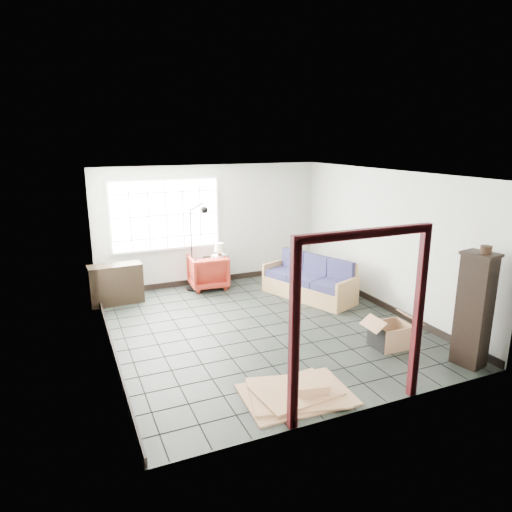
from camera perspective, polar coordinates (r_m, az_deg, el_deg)
name	(u,v)px	position (r m, az deg, el deg)	size (l,w,h in m)	color
ground	(263,326)	(7.95, 0.82, -8.78)	(5.50, 5.50, 0.00)	black
room_shell	(262,231)	(7.47, 0.78, 3.21)	(5.02, 5.52, 2.61)	silver
window_panel	(166,215)	(9.69, -11.22, 5.08)	(2.32, 0.08, 1.52)	silver
doorway_trim	(362,301)	(5.27, 13.07, -5.45)	(1.80, 0.08, 2.20)	#3B0D11
futon_sofa	(310,282)	(9.33, 6.81, -3.29)	(1.38, 2.05, 0.85)	olive
armchair	(208,270)	(9.86, -6.05, -1.73)	(0.77, 0.72, 0.80)	maroon
side_table	(216,264)	(9.89, -4.97, -1.01)	(0.70, 0.70, 0.61)	black
table_lamp	(220,248)	(9.75, -4.57, 0.99)	(0.31, 0.31, 0.37)	black
projector	(219,257)	(9.84, -4.62, -0.12)	(0.32, 0.28, 0.10)	silver
floor_lamp	(198,244)	(9.62, -7.25, 1.50)	(0.52, 0.32, 1.86)	black
console_shelf	(116,284)	(9.30, -17.10, -3.37)	(1.02, 0.43, 0.78)	black
tall_shelf	(474,309)	(7.07, 25.61, -6.00)	(0.43, 0.51, 1.65)	black
pot	(486,250)	(6.79, 26.82, 0.69)	(0.18, 0.18, 0.11)	black
open_box	(391,335)	(7.47, 16.48, -9.47)	(0.90, 0.47, 0.51)	#966948
cardboard_pile	(298,392)	(6.01, 5.32, -16.57)	(1.40, 1.14, 0.20)	#966948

